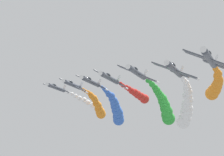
{
  "coord_description": "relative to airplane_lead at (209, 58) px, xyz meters",
  "views": [
    {
      "loc": [
        -36.12,
        89.54,
        56.14
      ],
      "look_at": [
        0.0,
        0.0,
        78.0
      ],
      "focal_mm": 69.28,
      "sensor_mm": 36.0,
      "label": 1
    }
  ],
  "objects": [
    {
      "name": "smoke_trail_left_inner",
      "position": [
        11.18,
        -32.56,
        -3.3
      ],
      "size": [
        7.45,
        24.73,
        8.27
      ],
      "color": "white"
    },
    {
      "name": "airplane_left_outer",
      "position": [
        26.22,
        -21.71,
        3.48
      ],
      "size": [
        8.34,
        10.35,
        5.29
      ],
      "rotation": [
        0.0,
        -0.55,
        0.0
      ],
      "color": "#474C56"
    },
    {
      "name": "smoke_trail_high_slot",
      "position": [
        49.38,
        -59.77,
        4.95
      ],
      "size": [
        4.62,
        17.31,
        4.56
      ],
      "color": "white"
    },
    {
      "name": "smoke_trail_left_outer",
      "position": [
        25.15,
        -39.02,
        2.46
      ],
      "size": [
        3.55,
        15.58,
        3.41
      ],
      "color": "red"
    },
    {
      "name": "smoke_trail_trailing",
      "position": [
        44.58,
        -56.55,
        2.83
      ],
      "size": [
        4.73,
        20.72,
        6.63
      ],
      "color": "orange"
    },
    {
      "name": "airplane_lead",
      "position": [
        0.0,
        0.0,
        0.0
      ],
      "size": [
        8.78,
        10.35,
        4.44
      ],
      "rotation": [
        0.0,
        -0.45,
        0.0
      ],
      "color": "#474C56"
    },
    {
      "name": "airplane_right_inner",
      "position": [
        16.78,
        -13.32,
        2.07
      ],
      "size": [
        8.73,
        10.35,
        4.57
      ],
      "rotation": [
        0.0,
        -0.46,
        0.0
      ],
      "color": "#474C56"
    },
    {
      "name": "airplane_right_outer",
      "position": [
        33.93,
        -28.05,
        4.56
      ],
      "size": [
        8.67,
        10.35,
        4.69
      ],
      "rotation": [
        0.0,
        -0.48,
        0.0
      ],
      "color": "#474C56"
    },
    {
      "name": "smoke_trail_right_outer",
      "position": [
        36.11,
        -50.9,
        0.58
      ],
      "size": [
        5.65,
        23.26,
        8.22
      ],
      "color": "blue"
    },
    {
      "name": "airplane_left_inner",
      "position": [
        7.81,
        -8.33,
        0.79
      ],
      "size": [
        8.87,
        10.35,
        4.23
      ],
      "rotation": [
        0.0,
        -0.42,
        0.0
      ],
      "color": "#474C56"
    },
    {
      "name": "smoke_trail_lead",
      "position": [
        2.5,
        -21.58,
        -0.55
      ],
      "size": [
        5.94,
        21.47,
        3.08
      ],
      "color": "orange"
    },
    {
      "name": "airplane_trailing",
      "position": [
        42.92,
        -35.53,
        5.94
      ],
      "size": [
        8.59,
        10.35,
        4.85
      ],
      "rotation": [
        0.0,
        -0.49,
        0.0
      ],
      "color": "#474C56"
    },
    {
      "name": "smoke_trail_right_inner",
      "position": [
        18.45,
        -41.07,
        -1.31
      ],
      "size": [
        4.88,
        29.24,
        7.47
      ],
      "color": "green"
    },
    {
      "name": "airplane_high_slot",
      "position": [
        51.16,
        -41.13,
        6.79
      ],
      "size": [
        9.1,
        10.35,
        3.62
      ],
      "rotation": [
        0.0,
        -0.35,
        0.0
      ],
      "color": "#474C56"
    }
  ]
}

